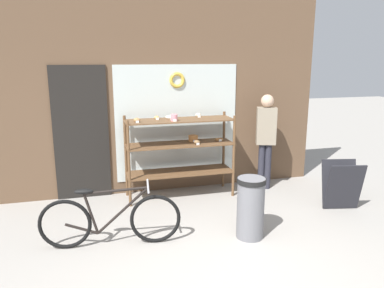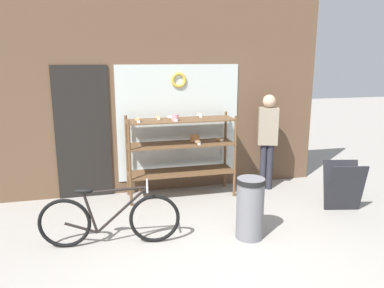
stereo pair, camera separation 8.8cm
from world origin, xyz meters
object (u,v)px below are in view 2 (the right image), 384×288
Objects in this scene: display_case at (181,145)px; sandwich_board at (343,186)px; trash_bin at (250,206)px; bicycle at (109,219)px; pedestrian at (268,135)px.

display_case is 2.51m from sandwich_board.
bicycle is at bearing 172.13° from trash_bin.
sandwich_board is at bearing -28.19° from display_case.
pedestrian is (-0.70, 1.13, 0.58)m from sandwich_board.
pedestrian is at bearing 34.25° from bicycle.
display_case is at bearing 106.92° from trash_bin.
pedestrian is 1.95m from trash_bin.
bicycle is (-1.20, -1.41, -0.51)m from display_case.
pedestrian reaches higher than sandwich_board.
bicycle is 3.06m from pedestrian.
display_case is 1.03× the size of bicycle.
sandwich_board is (3.37, 0.24, 0.03)m from bicycle.
sandwich_board is (2.17, -1.17, -0.48)m from display_case.
trash_bin reaches higher than sandwich_board.
trash_bin is (0.50, -1.64, -0.42)m from display_case.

